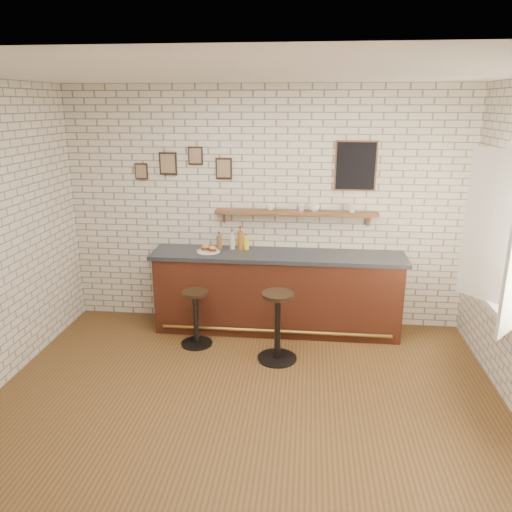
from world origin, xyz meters
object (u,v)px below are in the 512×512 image
object	(u,v)px
ciabatta_sandwich	(209,248)
shelf_cup_d	(352,209)
bar_stool_left	(196,316)
shelf_cup_a	(271,207)
shelf_cup_b	(301,208)
bitters_bottle_amber	(240,240)
bar_counter	(277,292)
bitters_bottle_white	(232,241)
sandwich_plate	(208,251)
condiment_bottle_yellow	(246,243)
bitters_bottle_brown	(219,242)
bar_stool_right	(278,324)
shelf_cup_c	(315,208)

from	to	relation	value
ciabatta_sandwich	shelf_cup_d	world-z (taller)	shelf_cup_d
ciabatta_sandwich	bar_stool_left	size ratio (longest dim) A/B	0.34
ciabatta_sandwich	shelf_cup_a	distance (m)	0.91
ciabatta_sandwich	shelf_cup_b	bearing A→B (deg)	11.08
ciabatta_sandwich	bar_stool_left	distance (m)	0.86
bitters_bottle_amber	ciabatta_sandwich	bearing A→B (deg)	-156.55
bar_counter	bitters_bottle_white	size ratio (longest dim) A/B	12.76
sandwich_plate	bar_stool_left	world-z (taller)	sandwich_plate
condiment_bottle_yellow	bitters_bottle_brown	bearing A→B (deg)	180.00
sandwich_plate	ciabatta_sandwich	distance (m)	0.04
bitters_bottle_brown	bar_stool_left	xyz separation A→B (m)	(-0.18, -0.66, -0.74)
bar_counter	bitters_bottle_brown	world-z (taller)	bitters_bottle_brown
condiment_bottle_yellow	shelf_cup_d	distance (m)	1.37
condiment_bottle_yellow	bar_stool_right	bearing A→B (deg)	-63.54
bitters_bottle_amber	bar_stool_right	xyz separation A→B (m)	(0.54, -0.93, -0.70)
bar_counter	shelf_cup_a	world-z (taller)	shelf_cup_a
bitters_bottle_amber	shelf_cup_d	world-z (taller)	shelf_cup_d
sandwich_plate	shelf_cup_c	xyz separation A→B (m)	(1.29, 0.22, 0.53)
sandwich_plate	ciabatta_sandwich	world-z (taller)	ciabatta_sandwich
bar_counter	bar_stool_right	bearing A→B (deg)	-85.81
bitters_bottle_brown	condiment_bottle_yellow	world-z (taller)	bitters_bottle_brown
bitters_bottle_amber	bar_stool_right	world-z (taller)	bitters_bottle_amber
bar_counter	bitters_bottle_brown	xyz separation A→B (m)	(-0.75, 0.14, 0.59)
bar_counter	shelf_cup_b	size ratio (longest dim) A/B	31.12
bar_counter	shelf_cup_c	world-z (taller)	shelf_cup_c
bitters_bottle_white	bar_stool_right	bearing A→B (deg)	-55.48
bitters_bottle_brown	bar_stool_right	bearing A→B (deg)	-49.03
ciabatta_sandwich	bitters_bottle_brown	world-z (taller)	bitters_bottle_brown
shelf_cup_a	shelf_cup_d	size ratio (longest dim) A/B	1.09
bar_stool_left	shelf_cup_c	distance (m)	1.94
bitters_bottle_white	shelf_cup_a	distance (m)	0.65
condiment_bottle_yellow	shelf_cup_d	xyz separation A→B (m)	(1.29, 0.06, 0.45)
bar_stool_left	bar_stool_right	distance (m)	1.02
sandwich_plate	shelf_cup_c	distance (m)	1.41
bitters_bottle_amber	shelf_cup_b	size ratio (longest dim) A/B	2.96
bar_counter	sandwich_plate	distance (m)	1.00
sandwich_plate	shelf_cup_b	distance (m)	1.26
shelf_cup_b	bitters_bottle_white	bearing A→B (deg)	125.00
bitters_bottle_white	bitters_bottle_amber	world-z (taller)	bitters_bottle_amber
ciabatta_sandwich	bitters_bottle_brown	size ratio (longest dim) A/B	1.07
bar_stool_right	ciabatta_sandwich	bearing A→B (deg)	139.69
ciabatta_sandwich	shelf_cup_a	xyz separation A→B (m)	(0.74, 0.22, 0.49)
bar_stool_left	shelf_cup_b	bearing A→B (deg)	30.97
bitters_bottle_amber	shelf_cup_d	distance (m)	1.43
shelf_cup_b	shelf_cup_d	size ratio (longest dim) A/B	0.99
condiment_bottle_yellow	bar_stool_right	world-z (taller)	condiment_bottle_yellow
ciabatta_sandwich	shelf_cup_d	size ratio (longest dim) A/B	2.30
bar_stool_left	bar_stool_right	size ratio (longest dim) A/B	0.85
sandwich_plate	shelf_cup_d	bearing A→B (deg)	7.17
bar_counter	condiment_bottle_yellow	distance (m)	0.73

